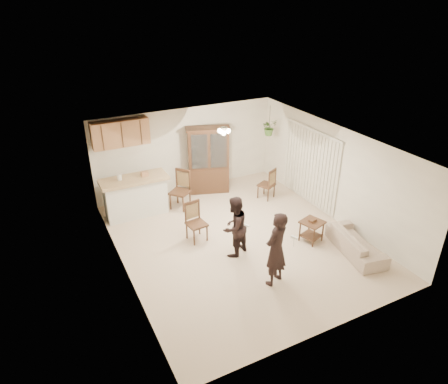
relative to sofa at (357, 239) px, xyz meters
name	(u,v)px	position (x,y,z in m)	size (l,w,h in m)	color
floor	(239,240)	(-2.18, 1.64, -0.37)	(6.50, 6.50, 0.00)	beige
ceiling	(241,143)	(-2.18, 1.64, 2.13)	(5.50, 6.50, 0.02)	white
wall_back	(187,150)	(-2.18, 4.89, 0.88)	(5.50, 0.02, 2.50)	beige
wall_front	(335,275)	(-2.18, -1.61, 0.88)	(5.50, 0.02, 2.50)	beige
wall_left	(120,223)	(-4.93, 1.64, 0.88)	(0.02, 6.50, 2.50)	beige
wall_right	(333,173)	(0.57, 1.64, 0.88)	(0.02, 6.50, 2.50)	beige
breakfast_bar	(136,198)	(-4.03, 3.99, 0.13)	(1.60, 0.55, 1.00)	silver
bar_top	(134,179)	(-4.03, 3.99, 0.68)	(1.75, 0.70, 0.08)	tan
upper_cabinets	(120,133)	(-4.08, 4.71, 1.73)	(1.50, 0.34, 0.70)	#986442
vertical_blinds	(310,166)	(0.53, 2.54, 0.73)	(0.06, 2.30, 2.10)	beige
ceiling_fixture	(224,131)	(-1.98, 2.84, 2.03)	(0.36, 0.36, 0.20)	beige
hanging_plant	(269,127)	(0.12, 4.04, 1.48)	(0.43, 0.37, 0.48)	#385F26
plant_cord	(270,116)	(0.12, 4.04, 1.81)	(0.01, 0.01, 0.65)	black
sofa	(357,239)	(0.00, 0.00, 0.00)	(1.87, 0.73, 0.73)	beige
adult	(276,246)	(-2.27, -0.05, 0.53)	(0.66, 0.43, 1.80)	black
child	(234,229)	(-2.54, 1.21, 0.31)	(0.66, 0.51, 1.35)	black
china_hutch	(208,161)	(-1.68, 4.43, 0.62)	(1.35, 0.86, 1.99)	#331F12
side_table	(311,231)	(-0.63, 0.85, -0.09)	(0.61, 0.61, 0.60)	#331F12
chair_bar	(197,230)	(-3.07, 2.14, -0.09)	(0.48, 0.48, 0.98)	#331F12
chair_hutch_left	(180,198)	(-2.84, 3.82, -0.06)	(0.68, 0.68, 1.09)	#331F12
chair_hutch_right	(266,190)	(-0.39, 3.26, -0.10)	(0.56, 0.56, 0.94)	#331F12
controller_adult	(294,238)	(-2.12, -0.40, 0.89)	(0.04, 0.14, 0.04)	white
controller_child	(247,225)	(-2.40, 0.90, 0.52)	(0.04, 0.13, 0.04)	white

